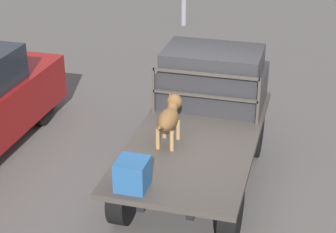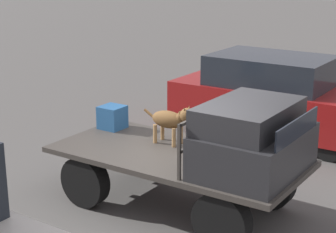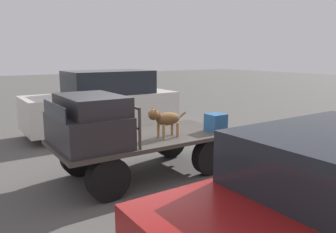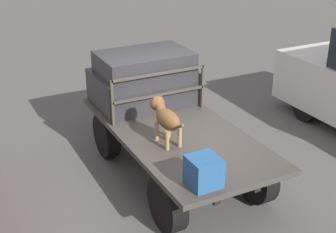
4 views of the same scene
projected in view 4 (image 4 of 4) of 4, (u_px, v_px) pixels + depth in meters
name	position (u px, v px, depth m)	size (l,w,h in m)	color
ground_plane	(175.00, 175.00, 7.76)	(80.00, 80.00, 0.00)	#514F4C
flatbed_truck	(175.00, 143.00, 7.52)	(3.79, 1.82, 0.86)	black
truck_cab	(143.00, 79.00, 8.22)	(1.21, 1.70, 0.95)	#28282B
truck_headboard	(159.00, 88.00, 7.67)	(0.04, 1.70, 0.77)	#3D3833
dog	(165.00, 116.00, 6.88)	(0.97, 0.27, 0.66)	#9E7547
cargo_crate	(204.00, 172.00, 5.84)	(0.39, 0.39, 0.39)	#235184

